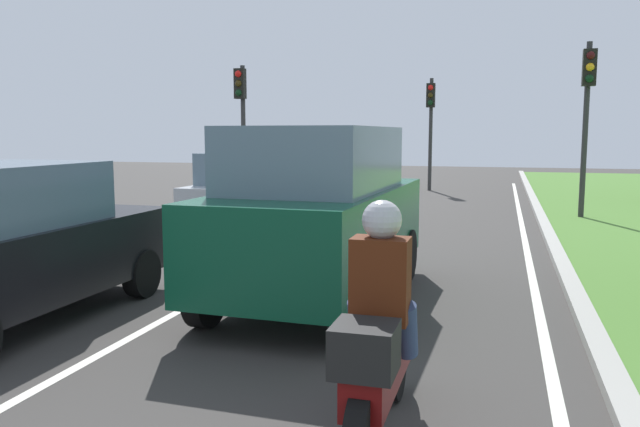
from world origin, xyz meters
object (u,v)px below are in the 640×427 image
Objects in this scene: motorcycle at (379,365)px; traffic_light_near_right at (587,99)px; traffic_light_overhead_left at (241,109)px; car_hatchback_far at (248,192)px; rider_person at (381,278)px; traffic_light_far_median at (431,114)px; car_sedan_left_lane at (7,246)px; car_suv_ahead at (319,213)px.

traffic_light_near_right reaches higher than motorcycle.
motorcycle is 15.60m from traffic_light_overhead_left.
car_hatchback_far is 9.97m from rider_person.
traffic_light_far_median is (2.77, 11.45, 2.04)m from car_hatchback_far.
car_sedan_left_lane is 7.23m from car_hatchback_far.
car_sedan_left_lane reaches higher than car_hatchback_far.
car_suv_ahead is 3.72m from car_sedan_left_lane.
traffic_light_overhead_left is at bearing 119.83° from car_suv_ahead.
car_sedan_left_lane is 13.78m from traffic_light_near_right.
car_sedan_left_lane is 0.96× the size of traffic_light_near_right.
traffic_light_overhead_left is at bearing 116.34° from car_hatchback_far.
car_suv_ahead reaches higher than rider_person.
car_sedan_left_lane is at bearing -146.13° from car_suv_ahead.
car_suv_ahead is 3.84m from rider_person.
car_sedan_left_lane is 12.54m from traffic_light_overhead_left.
traffic_light_near_right is (2.78, 12.99, 1.86)m from rider_person.
car_suv_ahead is 10.54m from traffic_light_near_right.
car_hatchback_far reaches higher than rider_person.
traffic_light_far_median reaches higher than rider_person.
traffic_light_near_right is 1.04× the size of traffic_light_far_median.
rider_person is at bearing -84.61° from traffic_light_far_median.
traffic_light_overhead_left is (-5.42, 10.19, 1.78)m from car_suv_ahead.
rider_person is 20.42m from traffic_light_far_median.
car_suv_ahead is 6.16m from car_hatchback_far.
motorcycle is 13.56m from traffic_light_near_right.
car_suv_ahead is 1.02× the size of traffic_light_near_right.
traffic_light_near_right reaches higher than car_suv_ahead.
rider_person is 13.41m from traffic_light_near_right.
rider_person is at bearing -65.31° from car_suv_ahead.
traffic_light_far_median reaches higher than car_suv_ahead.
car_sedan_left_lane is (-3.15, -1.97, -0.25)m from car_suv_ahead.
car_sedan_left_lane reaches higher than rider_person.
car_suv_ahead reaches higher than motorcycle.
car_suv_ahead is 1.07× the size of traffic_light_overhead_left.
traffic_light_overhead_left is (-2.27, 12.16, 2.03)m from car_sedan_left_lane.
traffic_light_near_right is at bearing 78.00° from rider_person.
car_hatchback_far is 0.88× the size of traffic_light_far_median.
traffic_light_far_median reaches higher than traffic_light_overhead_left.
rider_person is (4.64, -1.57, 0.27)m from car_sedan_left_lane.
car_suv_ahead reaches higher than car_hatchback_far.
traffic_light_near_right is at bearing 78.04° from motorcycle.
car_suv_ahead is at bearing -114.32° from traffic_light_near_right.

